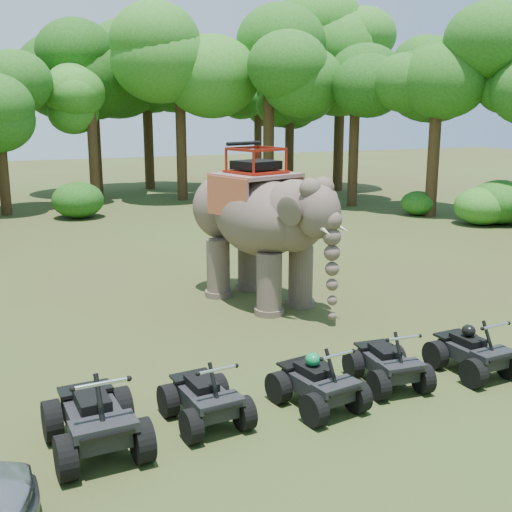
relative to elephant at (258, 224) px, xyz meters
The scene contains 18 objects.
ground 4.51m from the elephant, 107.15° to the right, with size 110.00×110.00×0.00m, color #47381E.
elephant is the anchor object (origin of this frame).
atv_0 8.18m from the elephant, 130.80° to the right, with size 1.35×1.85×1.37m, color black, non-canonical shape.
atv_1 7.01m from the elephant, 120.46° to the right, with size 1.13×1.55×1.15m, color black, non-canonical shape.
atv_2 6.49m from the elephant, 103.92° to the right, with size 1.15×1.57×1.16m, color black, non-canonical shape.
atv_3 6.04m from the elephant, 88.91° to the right, with size 1.12×1.54×1.14m, color black, non-canonical shape.
atv_4 6.50m from the elephant, 72.14° to the right, with size 1.14×1.57×1.16m, color black, non-canonical shape.
tree_0 19.11m from the elephant, 93.55° to the left, with size 4.75×4.75×6.79m, color #195114, non-canonical shape.
tree_1 19.80m from the elephant, 79.31° to the left, with size 6.27×6.27×8.95m, color #195114, non-canonical shape.
tree_2 18.26m from the elephant, 65.15° to the left, with size 6.71×6.71×9.58m, color #195114, non-canonical shape.
tree_3 17.76m from the elephant, 50.73° to the left, with size 4.96×4.96×7.09m, color #195114, non-canonical shape.
tree_4 16.10m from the elephant, 36.09° to the left, with size 5.87×5.87×8.39m, color #195114, non-canonical shape.
tree_27 18.62m from the elephant, 107.66° to the left, with size 4.71×4.71×6.73m, color #195114, non-canonical shape.
tree_28 22.18m from the elephant, 62.08° to the left, with size 5.32×5.32×7.60m, color #195114, non-canonical shape.
tree_32 24.14m from the elephant, 54.98° to the left, with size 7.30×7.30×10.42m, color #195114, non-canonical shape.
tree_33 25.34m from the elephant, 82.74° to the left, with size 6.99×6.99×9.99m, color #195114, non-canonical shape.
tree_34 28.11m from the elephant, 66.93° to the left, with size 5.16×5.16×7.37m, color #195114, non-canonical shape.
tree_36 23.61m from the elephant, 90.78° to the left, with size 6.85×6.85×9.78m, color #195114, non-canonical shape.
Camera 1 is at (-5.29, -11.31, 5.06)m, focal length 45.00 mm.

